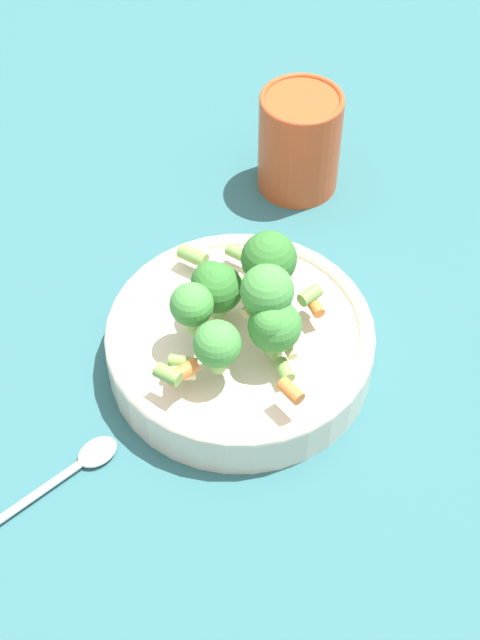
# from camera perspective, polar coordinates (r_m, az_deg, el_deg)

# --- Properties ---
(ground_plane) EXTENTS (3.00, 3.00, 0.00)m
(ground_plane) POSITION_cam_1_polar(r_m,az_deg,el_deg) (0.82, 0.00, -2.60)
(ground_plane) COLOR #2D6066
(bowl) EXTENTS (0.24, 0.24, 0.05)m
(bowl) POSITION_cam_1_polar(r_m,az_deg,el_deg) (0.80, 0.00, -1.47)
(bowl) COLOR beige
(bowl) RESTS_ON ground_plane
(pasta_salad) EXTENTS (0.20, 0.16, 0.09)m
(pasta_salad) POSITION_cam_1_polar(r_m,az_deg,el_deg) (0.75, 0.23, 1.26)
(pasta_salad) COLOR #8CB766
(pasta_salad) RESTS_ON bowl
(cup) EXTENTS (0.09, 0.09, 0.11)m
(cup) POSITION_cam_1_polar(r_m,az_deg,el_deg) (0.95, 3.83, 11.38)
(cup) COLOR #CC4C23
(cup) RESTS_ON ground_plane
(spoon) EXTENTS (0.08, 0.16, 0.01)m
(spoon) POSITION_cam_1_polar(r_m,az_deg,el_deg) (0.76, -11.12, -9.67)
(spoon) COLOR silver
(spoon) RESTS_ON ground_plane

